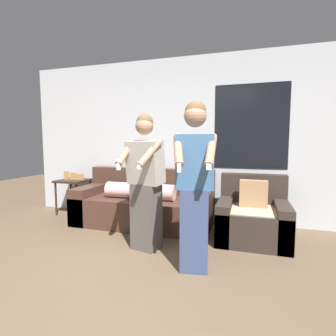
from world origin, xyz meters
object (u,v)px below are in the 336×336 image
Objects in this scene: armchair at (253,217)px; person_right at (195,184)px; person_left at (145,182)px; couch at (144,205)px; side_table at (73,184)px.

person_right reaches higher than armchair.
armchair is 0.55× the size of person_left.
armchair is 1.37m from person_right.
person_right is (0.67, -0.35, 0.06)m from person_left.
person_right reaches higher than couch.
person_right reaches higher than side_table.
person_left reaches higher than armchair.
armchair is at bearing -6.41° from couch.
person_right is at bearing -49.86° from couch.
side_table is 0.48× the size of person_left.
couch is at bearing 113.40° from person_left.
side_table is at bearing 149.21° from person_left.
person_left is at bearing 152.77° from person_right.
person_left reaches higher than couch.
person_right is (2.54, -1.46, 0.35)m from side_table.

